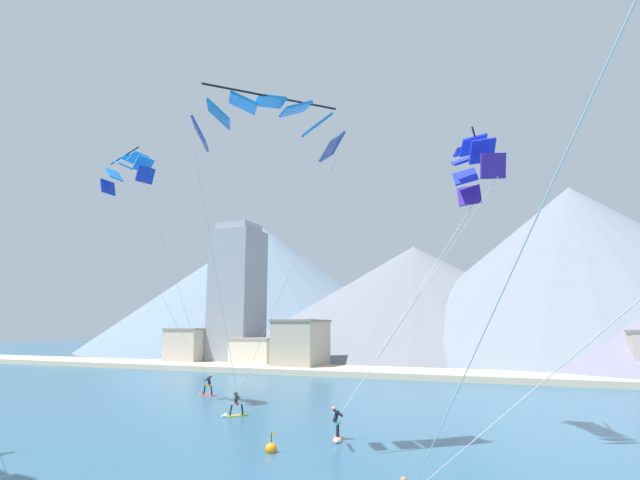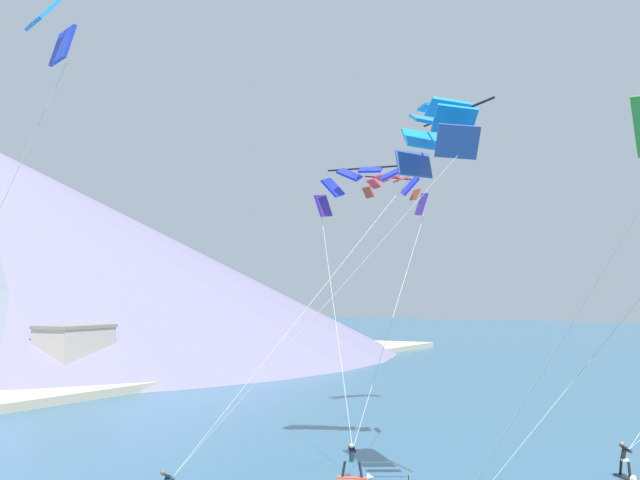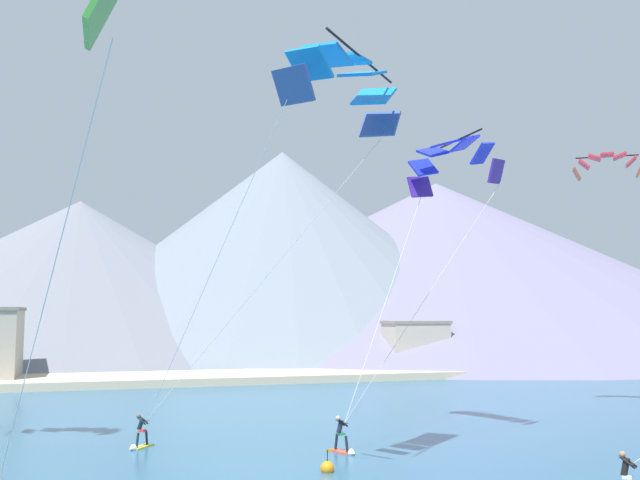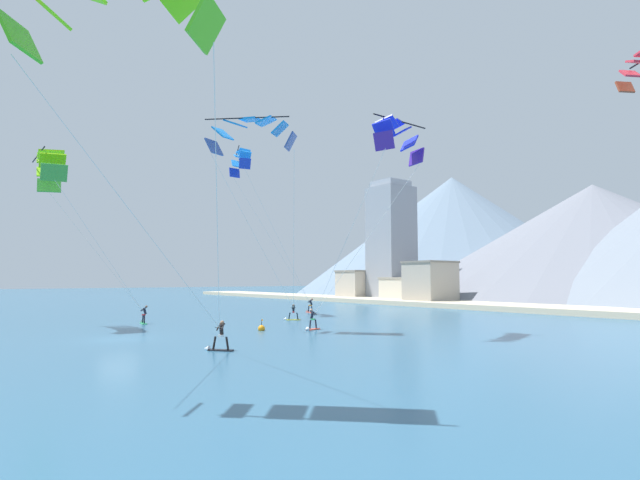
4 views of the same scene
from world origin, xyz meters
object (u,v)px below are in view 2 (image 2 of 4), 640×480
kitesurfer_near_lead (356,468)px  parafoil_kite_near_lead (371,187)px  parafoil_kite_distant_high_outer (391,184)px  kitesurfer_near_trail (627,467)px  parafoil_kite_mid_center (436,131)px

kitesurfer_near_lead → parafoil_kite_near_lead: 15.97m
parafoil_kite_distant_high_outer → parafoil_kite_near_lead: bearing=-159.6°
kitesurfer_near_trail → parafoil_kite_mid_center: (-7.78, 6.29, 15.20)m
kitesurfer_near_lead → parafoil_kite_mid_center: parafoil_kite_mid_center is taller
parafoil_kite_near_lead → parafoil_kite_mid_center: bearing=-139.6°
kitesurfer_near_trail → parafoil_kite_near_lead: 19.64m
kitesurfer_near_lead → parafoil_kite_mid_center: (-1.61, -4.75, 15.22)m
kitesurfer_near_lead → parafoil_kite_near_lead: bearing=20.5°
parafoil_kite_mid_center → parafoil_kite_distant_high_outer: bearing=28.9°
kitesurfer_near_trail → parafoil_kite_near_lead: parafoil_kite_near_lead is taller
kitesurfer_near_trail → parafoil_kite_distant_high_outer: parafoil_kite_distant_high_outer is taller
parafoil_kite_near_lead → parafoil_kite_distant_high_outer: 15.73m
kitesurfer_near_lead → parafoil_kite_mid_center: 16.02m
kitesurfer_near_trail → parafoil_kite_distant_high_outer: bearing=50.9°
kitesurfer_near_lead → parafoil_kite_distant_high_outer: (21.73, 8.11, 15.99)m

